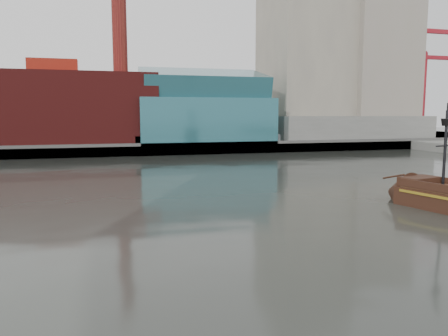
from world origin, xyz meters
name	(u,v)px	position (x,y,z in m)	size (l,w,h in m)	color
ground	(291,236)	(0.00, 0.00, 0.00)	(400.00, 400.00, 0.00)	#252723
promenade_far	(150,142)	(0.00, 92.00, 1.00)	(220.00, 60.00, 2.00)	slate
seawall	(165,149)	(0.00, 62.50, 1.30)	(220.00, 1.00, 2.60)	#4C4C49
skyline	(172,50)	(5.21, 84.56, 24.55)	(149.00, 45.00, 62.00)	brown
crane_a	(422,78)	(78.63, 82.00, 19.11)	(22.50, 4.00, 32.25)	slate
crane_b	(424,92)	(88.23, 92.00, 15.57)	(19.10, 4.00, 26.25)	slate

